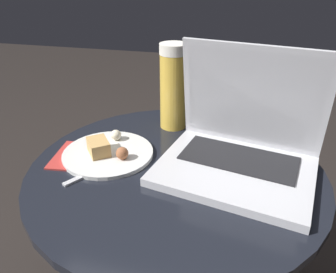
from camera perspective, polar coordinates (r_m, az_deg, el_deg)
table at (r=0.80m, az=1.25°, el=-12.70°), size 0.65×0.65×0.49m
napkin at (r=0.78m, az=-12.92°, el=-3.46°), size 0.19×0.15×0.00m
laptop at (r=0.72m, az=12.48°, el=-1.49°), size 0.36×0.30×0.26m
beer_glass at (r=0.87m, az=0.96°, el=8.63°), size 0.07×0.07×0.23m
snack_plate at (r=0.78m, az=-10.51°, el=-2.61°), size 0.21×0.21×0.04m
fork at (r=0.74m, az=-11.38°, el=-5.31°), size 0.10×0.15×0.01m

